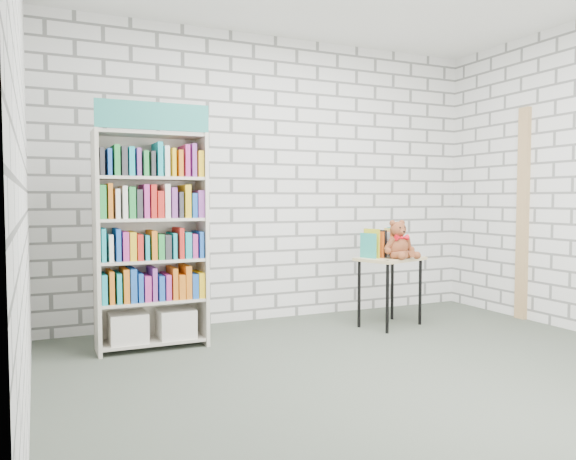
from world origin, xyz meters
name	(u,v)px	position (x,y,z in m)	size (l,w,h in m)	color
ground	(390,373)	(0.00, 0.00, 0.00)	(4.50, 4.50, 0.00)	#424A3E
room_shell	(392,112)	(0.00, 0.00, 1.78)	(4.52, 4.02, 2.81)	silver
bookshelf	(151,238)	(-1.36, 1.36, 0.88)	(0.86, 0.34, 1.94)	beige
display_table	(390,267)	(0.84, 1.22, 0.56)	(0.71, 0.59, 0.65)	tan
table_books	(382,243)	(0.81, 1.31, 0.78)	(0.46, 0.31, 0.25)	teal
teddy_bear	(399,243)	(0.87, 1.13, 0.79)	(0.33, 0.30, 0.35)	brown
door_trim	(523,214)	(2.23, 0.95, 1.05)	(0.05, 0.12, 2.10)	tan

